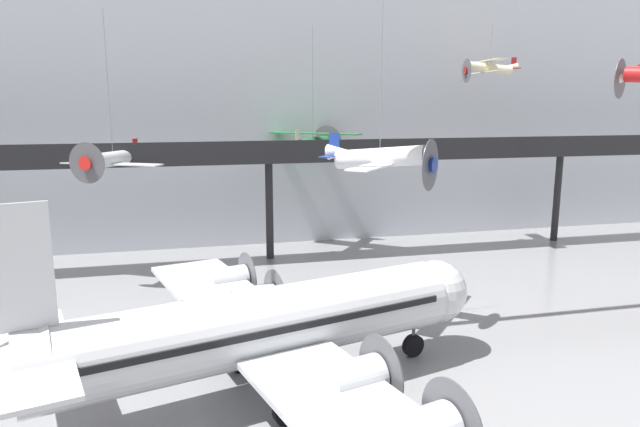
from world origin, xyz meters
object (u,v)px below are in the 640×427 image
at_px(suspended_plane_white_twin, 380,158).
at_px(suspended_plane_green_biplane, 313,144).
at_px(suspended_plane_silver_racer, 113,159).
at_px(suspended_plane_cream_biplane, 490,68).
at_px(airliner_silver_main, 253,328).

bearing_deg(suspended_plane_white_twin, suspended_plane_green_biplane, 131.38).
bearing_deg(suspended_plane_silver_racer, suspended_plane_cream_biplane, 124.33).
height_order(suspended_plane_white_twin, suspended_plane_cream_biplane, suspended_plane_cream_biplane).
bearing_deg(suspended_plane_cream_biplane, suspended_plane_white_twin, 51.02).
bearing_deg(suspended_plane_green_biplane, suspended_plane_white_twin, -142.94).
height_order(airliner_silver_main, suspended_plane_cream_biplane, suspended_plane_cream_biplane).
bearing_deg(suspended_plane_silver_racer, airliner_silver_main, 50.07).
bearing_deg(suspended_plane_green_biplane, suspended_plane_cream_biplane, -62.30).
height_order(suspended_plane_silver_racer, suspended_plane_cream_biplane, suspended_plane_cream_biplane).
relative_size(airliner_silver_main, suspended_plane_silver_racer, 2.35).
xyz_separation_m(airliner_silver_main, suspended_plane_green_biplane, (9.25, 27.60, 6.81)).
relative_size(airliner_silver_main, suspended_plane_cream_biplane, 4.70).
xyz_separation_m(suspended_plane_green_biplane, suspended_plane_silver_racer, (-17.56, -5.97, -0.51)).
distance_m(airliner_silver_main, suspended_plane_silver_racer, 24.02).
xyz_separation_m(airliner_silver_main, suspended_plane_white_twin, (9.20, 8.26, 7.25)).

